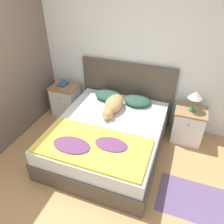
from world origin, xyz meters
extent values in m
plane|color=tan|center=(0.00, 0.00, 0.00)|extent=(16.00, 16.00, 0.00)
cube|color=silver|center=(0.00, 2.13, 1.27)|extent=(9.00, 0.06, 2.55)
cube|color=#706056|center=(-1.48, 1.05, 1.27)|extent=(0.06, 3.10, 2.55)
cube|color=#4C4238|center=(0.14, 1.07, 0.15)|extent=(1.64, 1.93, 0.30)
cube|color=silver|center=(0.14, 1.07, 0.42)|extent=(1.58, 1.87, 0.23)
cube|color=#4C4238|center=(0.14, 2.06, 0.56)|extent=(1.72, 0.04, 1.13)
cylinder|color=#4C4238|center=(0.14, 2.06, 1.13)|extent=(1.72, 0.06, 0.06)
cube|color=white|center=(-1.03, 1.80, 0.29)|extent=(0.48, 0.42, 0.58)
cube|color=#937047|center=(-1.03, 1.80, 0.59)|extent=(0.50, 0.44, 0.03)
sphere|color=#937047|center=(-1.03, 1.58, 0.45)|extent=(0.02, 0.02, 0.02)
cube|color=white|center=(1.32, 1.80, 0.29)|extent=(0.48, 0.42, 0.58)
cube|color=#937047|center=(1.32, 1.80, 0.59)|extent=(0.50, 0.44, 0.03)
sphere|color=#937047|center=(1.32, 1.58, 0.45)|extent=(0.02, 0.02, 0.02)
ellipsoid|color=#284C3D|center=(-0.13, 1.79, 0.59)|extent=(0.47, 0.38, 0.12)
ellipsoid|color=#284C3D|center=(0.41, 1.79, 0.59)|extent=(0.47, 0.38, 0.12)
cube|color=yellow|center=(0.14, 0.55, 0.55)|extent=(1.50, 0.78, 0.04)
ellipsoid|color=#663860|center=(-0.12, 0.43, 0.58)|extent=(0.52, 0.31, 0.03)
ellipsoid|color=#663860|center=(0.37, 0.62, 0.58)|extent=(0.45, 0.27, 0.03)
ellipsoid|color=tan|center=(0.09, 1.50, 0.64)|extent=(0.29, 0.51, 0.22)
sphere|color=tan|center=(0.09, 1.20, 0.62)|extent=(0.18, 0.18, 0.18)
ellipsoid|color=tan|center=(0.09, 1.13, 0.60)|extent=(0.08, 0.10, 0.07)
cone|color=tan|center=(0.05, 1.22, 0.68)|extent=(0.06, 0.06, 0.06)
cone|color=tan|center=(0.14, 1.22, 0.68)|extent=(0.06, 0.06, 0.06)
ellipsoid|color=tan|center=(0.14, 1.71, 0.58)|extent=(0.16, 0.23, 0.08)
cube|color=gold|center=(-1.03, 1.77, 0.62)|extent=(0.18, 0.19, 0.03)
cube|color=#703D7F|center=(-1.02, 1.78, 0.65)|extent=(0.15, 0.20, 0.03)
cube|color=#285689|center=(-1.04, 1.77, 0.68)|extent=(0.16, 0.21, 0.02)
cylinder|color=#336B4C|center=(1.32, 1.79, 0.62)|extent=(0.11, 0.11, 0.02)
cylinder|color=#336B4C|center=(1.32, 1.79, 0.73)|extent=(0.02, 0.02, 0.21)
cone|color=beige|center=(1.32, 1.79, 0.89)|extent=(0.22, 0.22, 0.12)
cube|color=#604C75|center=(1.66, 0.58, 0.00)|extent=(1.17, 0.62, 0.00)
camera|label=1|loc=(1.12, -1.37, 2.58)|focal=35.00mm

